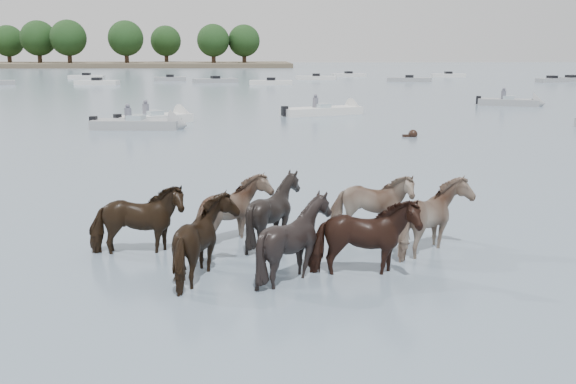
{
  "coord_description": "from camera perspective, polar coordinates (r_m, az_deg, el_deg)",
  "views": [
    {
      "loc": [
        0.01,
        -12.02,
        4.06
      ],
      "look_at": [
        0.81,
        1.23,
        1.1
      ],
      "focal_mm": 39.89,
      "sensor_mm": 36.0,
      "label": 1
    }
  ],
  "objects": [
    {
      "name": "ground",
      "position": [
        12.69,
        -3.32,
        -6.12
      ],
      "size": [
        400.0,
        400.0,
        0.0
      ],
      "primitive_type": "plane",
      "color": "slate",
      "rests_on": "ground"
    },
    {
      "name": "pony_herd",
      "position": [
        12.71,
        0.42,
        -3.06
      ],
      "size": [
        8.03,
        4.31,
        1.71
      ],
      "color": "black",
      "rests_on": "ground"
    },
    {
      "name": "swimming_pony",
      "position": [
        31.19,
        10.99,
        5.04
      ],
      "size": [
        0.72,
        0.44,
        0.44
      ],
      "color": "black",
      "rests_on": "ground"
    },
    {
      "name": "motorboat_a",
      "position": [
        37.44,
        -10.92,
        6.47
      ],
      "size": [
        4.78,
        4.03,
        1.92
      ],
      "rotation": [
        0.0,
        0.0,
        0.61
      ],
      "color": "silver",
      "rests_on": "ground"
    },
    {
      "name": "motorboat_b",
      "position": [
        34.52,
        -12.18,
        5.91
      ],
      "size": [
        5.21,
        2.02,
        1.92
      ],
      "rotation": [
        0.0,
        0.0,
        -0.09
      ],
      "color": "gray",
      "rests_on": "ground"
    },
    {
      "name": "motorboat_c",
      "position": [
        41.54,
        3.97,
        7.24
      ],
      "size": [
        5.87,
        3.66,
        1.92
      ],
      "rotation": [
        0.0,
        0.0,
        0.39
      ],
      "color": "silver",
      "rests_on": "ground"
    },
    {
      "name": "motorboat_e",
      "position": [
        50.88,
        19.86,
        7.51
      ],
      "size": [
        4.99,
        3.3,
        1.92
      ],
      "rotation": [
        0.0,
        0.0,
        -0.39
      ],
      "color": "gray",
      "rests_on": "ground"
    },
    {
      "name": "distant_flotilla",
      "position": [
        85.53,
        -4.51,
        9.98
      ],
      "size": [
        105.13,
        26.16,
        0.93
      ],
      "color": "gray",
      "rests_on": "ground"
    }
  ]
}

